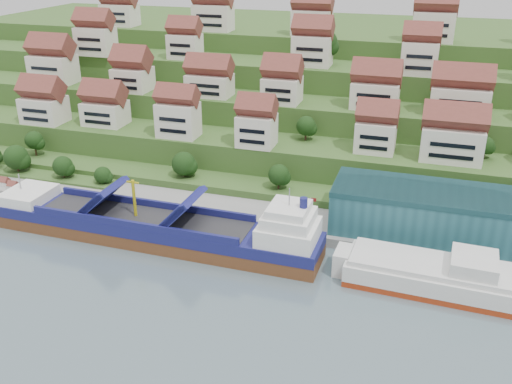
% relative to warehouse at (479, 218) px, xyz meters
% --- Properties ---
extents(ground, '(300.00, 300.00, 0.00)m').
position_rel_warehouse_xyz_m(ground, '(-52.00, -17.00, -7.20)').
color(ground, slate).
rests_on(ground, ground).
extents(quay, '(180.00, 14.00, 2.20)m').
position_rel_warehouse_xyz_m(quay, '(-32.00, -2.00, -6.10)').
color(quay, gray).
rests_on(quay, ground).
extents(pebble_beach, '(45.00, 20.00, 1.00)m').
position_rel_warehouse_xyz_m(pebble_beach, '(-110.00, -5.00, -6.70)').
color(pebble_beach, gray).
rests_on(pebble_beach, ground).
extents(hillside, '(260.00, 128.00, 31.00)m').
position_rel_warehouse_xyz_m(hillside, '(-52.00, 86.55, 3.46)').
color(hillside, '#2D4C1E').
rests_on(hillside, ground).
extents(hillside_village, '(157.67, 64.44, 28.74)m').
position_rel_warehouse_xyz_m(hillside_village, '(-51.80, 43.19, 16.96)').
color(hillside_village, silver).
rests_on(hillside_village, ground).
extents(hillside_trees, '(142.21, 62.84, 32.46)m').
position_rel_warehouse_xyz_m(hillside_trees, '(-62.51, 26.95, 9.36)').
color(hillside_trees, '#1B3B13').
rests_on(hillside_trees, ground).
extents(warehouse, '(60.00, 15.00, 10.00)m').
position_rel_warehouse_xyz_m(warehouse, '(0.00, 0.00, 0.00)').
color(warehouse, '#265F69').
rests_on(warehouse, quay).
extents(flagpole, '(1.28, 0.16, 8.00)m').
position_rel_warehouse_xyz_m(flagpole, '(-33.89, -7.00, -0.32)').
color(flagpole, gray).
rests_on(flagpole, quay).
extents(beach_huts, '(14.40, 3.70, 2.20)m').
position_rel_warehouse_xyz_m(beach_huts, '(-112.00, -6.25, -5.10)').
color(beach_huts, white).
rests_on(beach_huts, pebble_beach).
extents(cargo_ship, '(73.71, 12.43, 16.26)m').
position_rel_warehouse_xyz_m(cargo_ship, '(-64.18, -17.09, -4.06)').
color(cargo_ship, brown).
rests_on(cargo_ship, ground).
extents(second_ship, '(30.63, 12.54, 8.74)m').
position_rel_warehouse_xyz_m(second_ship, '(-8.32, -17.97, -4.56)').
color(second_ship, maroon).
rests_on(second_ship, ground).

